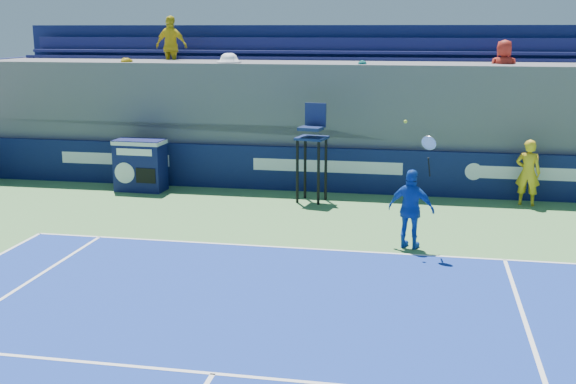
% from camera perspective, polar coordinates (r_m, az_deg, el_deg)
% --- Properties ---
extents(ball_person, '(0.67, 0.51, 1.65)m').
position_cam_1_polar(ball_person, '(18.72, 18.43, 1.47)').
color(ball_person, gold).
rests_on(ball_person, apron).
extents(back_hoarding, '(20.40, 0.21, 1.20)m').
position_cam_1_polar(back_hoarding, '(19.32, 3.12, 1.74)').
color(back_hoarding, '#0C1544').
rests_on(back_hoarding, ground).
extents(match_clock, '(1.35, 0.78, 1.40)m').
position_cam_1_polar(match_clock, '(19.81, -11.59, 2.19)').
color(match_clock, '#0E1346').
rests_on(match_clock, ground).
extents(umpire_chair, '(0.82, 0.82, 2.48)m').
position_cam_1_polar(umpire_chair, '(18.08, 1.93, 3.98)').
color(umpire_chair, black).
rests_on(umpire_chair, ground).
extents(tennis_player, '(1.01, 0.66, 2.57)m').
position_cam_1_polar(tennis_player, '(14.47, 9.72, -1.32)').
color(tennis_player, '#1547B2').
rests_on(tennis_player, apron).
extents(stadium_seating, '(21.00, 4.05, 4.68)m').
position_cam_1_polar(stadium_seating, '(21.13, 3.91, 6.11)').
color(stadium_seating, '#57575C').
rests_on(stadium_seating, ground).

